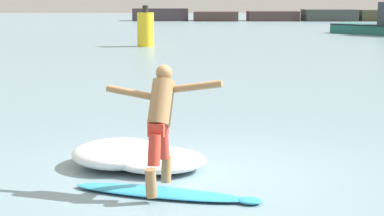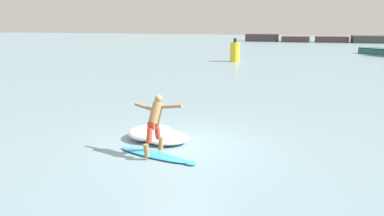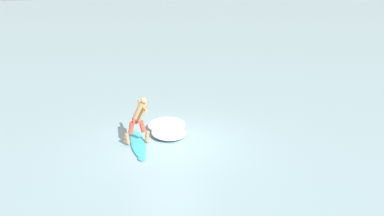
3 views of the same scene
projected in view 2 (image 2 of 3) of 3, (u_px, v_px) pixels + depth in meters
ground_plane at (183, 146)px, 10.54m from camera, size 200.00×200.00×0.00m
rock_jetty_breakwater at (369, 40)px, 64.29m from camera, size 42.13×4.71×1.33m
surfboard at (155, 155)px, 9.74m from camera, size 2.41×1.01×0.21m
surfer at (155, 120)px, 9.64m from camera, size 1.47×0.84×1.51m
channel_marker_buoy at (235, 52)px, 33.32m from camera, size 0.83×0.83×2.05m
wave_foam_at_tail at (151, 133)px, 11.21m from camera, size 1.53×1.52×0.36m
wave_foam_at_nose at (167, 138)px, 10.87m from camera, size 1.44×1.27×0.28m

